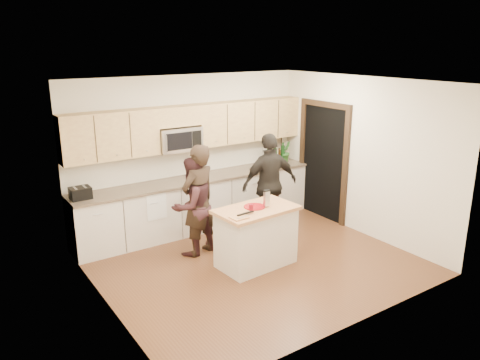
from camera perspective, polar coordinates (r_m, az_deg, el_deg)
floor at (r=7.25m, az=1.71°, el=-9.95°), size 4.50×4.50×0.00m
room_shell at (r=6.67m, az=1.84°, el=3.50°), size 4.52×4.02×2.71m
back_cabinetry at (r=8.39m, az=-5.01°, el=-2.77°), size 4.50×0.66×0.94m
upper_cabinetry at (r=8.19m, az=-5.55°, el=6.66°), size 4.50×0.33×0.75m
microwave at (r=8.04m, az=-7.53°, el=5.01°), size 0.76×0.41×0.40m
doorway at (r=8.87m, az=10.12°, el=2.72°), size 0.06×1.25×2.20m
framed_picture at (r=9.46m, az=4.37°, el=4.53°), size 0.30×0.03×0.38m
dish_towel at (r=7.73m, az=-10.55°, el=-2.10°), size 0.34×0.60×0.48m
island at (r=6.99m, az=1.97°, el=-6.88°), size 1.24×0.77×0.90m
red_plate at (r=6.87m, az=1.77°, el=-3.27°), size 0.31×0.31×0.02m
box_grater at (r=6.83m, az=3.26°, el=-2.19°), size 0.10×0.06×0.25m
drink_glass at (r=6.73m, az=1.35°, el=-3.34°), size 0.06×0.06×0.09m
cutting_board at (r=6.44m, az=-0.09°, el=-4.59°), size 0.24×0.20×0.02m
tongs at (r=6.54m, az=0.67°, el=-4.08°), size 0.29×0.05×0.02m
knife at (r=6.43m, az=0.39°, el=-4.51°), size 0.20×0.03×0.01m
toaster at (r=7.48m, az=-18.88°, el=-1.51°), size 0.30×0.25×0.18m
bottle_cluster at (r=9.15m, az=4.52°, el=3.15°), size 0.64×0.33×0.41m
orchid at (r=9.32m, az=5.56°, el=3.46°), size 0.28×0.26×0.41m
woman_left at (r=7.23m, az=-5.07°, el=-2.53°), size 0.74×0.59×1.76m
woman_center at (r=7.29m, az=-5.82°, el=-3.20°), size 0.87×0.74×1.56m
woman_right at (r=8.06m, az=3.65°, el=-0.49°), size 1.08×0.57×1.76m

